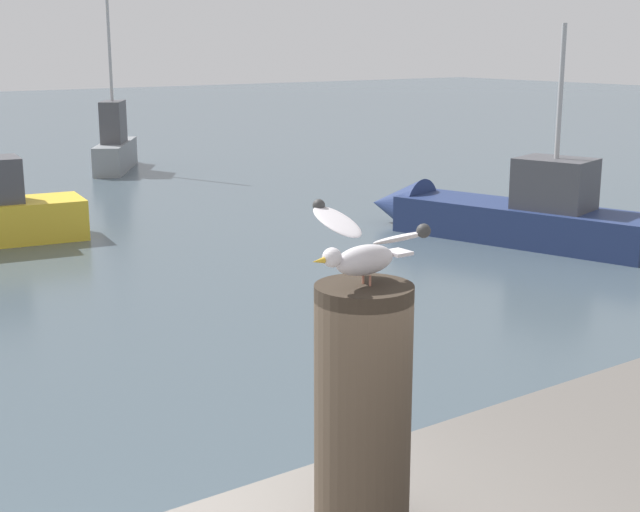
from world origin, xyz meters
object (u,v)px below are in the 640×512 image
object	(u,v)px
mooring_post	(363,410)
boat_navy	(495,213)
seagull	(364,249)
boat_grey	(116,146)

from	to	relation	value
mooring_post	boat_navy	xyz separation A→B (m)	(9.58, 8.47, -1.67)
seagull	boat_navy	size ratio (longest dim) A/B	0.11
boat_grey	boat_navy	bearing A→B (deg)	-80.90
boat_navy	seagull	bearing A→B (deg)	-138.53
mooring_post	boat_navy	distance (m)	12.90
boat_grey	mooring_post	bearing A→B (deg)	-110.73
mooring_post	boat_grey	bearing A→B (deg)	69.27
boat_grey	seagull	bearing A→B (deg)	-110.74
mooring_post	seagull	bearing A→B (deg)	-179.29
mooring_post	boat_navy	world-z (taller)	boat_navy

